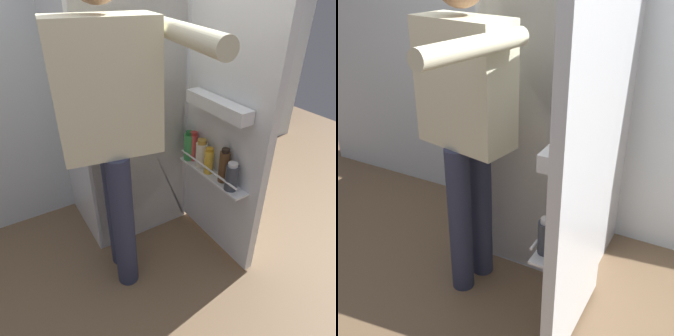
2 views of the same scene
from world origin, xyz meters
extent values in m
plane|color=brown|center=(0.00, 0.00, 0.00)|extent=(6.02, 6.02, 0.00)
cube|color=silver|center=(0.00, 0.88, 1.27)|extent=(4.40, 0.10, 2.54)
cube|color=silver|center=(0.00, 0.54, 0.86)|extent=(0.68, 0.58, 1.71)
cube|color=white|center=(0.00, 0.25, 0.86)|extent=(0.64, 0.01, 1.67)
cube|color=white|center=(0.00, 0.30, 0.89)|extent=(0.60, 0.09, 0.01)
cube|color=silver|center=(0.36, -0.08, 0.86)|extent=(0.05, 0.65, 1.65)
cube|color=white|center=(0.29, -0.08, 0.56)|extent=(0.09, 0.52, 0.01)
cylinder|color=silver|center=(0.25, -0.08, 0.62)|extent=(0.01, 0.50, 0.01)
cube|color=white|center=(0.29, -0.08, 0.99)|extent=(0.08, 0.44, 0.07)
cylinder|color=brown|center=(0.30, -0.16, 0.66)|extent=(0.06, 0.06, 0.18)
cylinder|color=black|center=(0.30, -0.16, 0.76)|extent=(0.04, 0.04, 0.02)
cylinder|color=gold|center=(0.28, -0.05, 0.64)|extent=(0.05, 0.05, 0.14)
cylinder|color=#BC8419|center=(0.28, -0.05, 0.72)|extent=(0.04, 0.04, 0.02)
cylinder|color=#333842|center=(0.28, -0.25, 0.64)|extent=(0.07, 0.07, 0.15)
cylinder|color=silver|center=(0.28, -0.25, 0.72)|extent=(0.05, 0.05, 0.02)
cylinder|color=#DB4C47|center=(0.30, 0.13, 0.65)|extent=(0.05, 0.05, 0.17)
cylinder|color=#B22D28|center=(0.30, 0.13, 0.74)|extent=(0.04, 0.04, 0.02)
cylinder|color=#EDE5CC|center=(0.29, 0.03, 0.64)|extent=(0.07, 0.07, 0.15)
cylinder|color=#B78933|center=(0.29, 0.03, 0.73)|extent=(0.05, 0.05, 0.03)
cylinder|color=green|center=(0.28, 0.15, 0.65)|extent=(0.07, 0.07, 0.17)
cylinder|color=#195B28|center=(0.28, 0.15, 0.74)|extent=(0.05, 0.05, 0.02)
cylinder|color=#4C7F3D|center=(-0.03, 0.30, 0.94)|extent=(0.08, 0.08, 0.09)
cylinder|color=#2D334C|center=(-0.25, 0.11, 0.42)|extent=(0.12, 0.12, 0.84)
cylinder|color=#2D334C|center=(-0.28, -0.06, 0.42)|extent=(0.12, 0.12, 0.84)
cube|color=beige|center=(-0.26, 0.02, 1.13)|extent=(0.49, 0.30, 0.59)
cylinder|color=beige|center=(-0.22, 0.25, 1.11)|extent=(0.08, 0.08, 0.56)
cylinder|color=beige|center=(-0.03, -0.25, 1.37)|extent=(0.18, 0.56, 0.08)
camera|label=1|loc=(-0.73, -1.24, 1.54)|focal=32.95mm
camera|label=2|loc=(0.82, -1.58, 1.68)|focal=45.88mm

